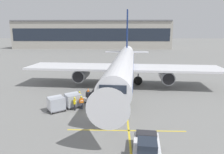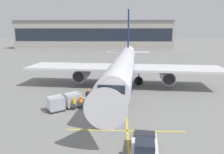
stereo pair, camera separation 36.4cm
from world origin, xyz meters
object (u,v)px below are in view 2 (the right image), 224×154
(baggage_cart_lead, at_px, (73,100))
(ground_crew_by_loader, at_px, (71,98))
(pushback_tug, at_px, (144,148))
(baggage_cart_second, at_px, (56,103))
(safety_cone_engine_keepout, at_px, (88,90))
(parked_airplane, at_px, (124,65))
(ground_crew_by_carts, at_px, (74,103))
(belt_loader, at_px, (97,95))
(ground_crew_marshaller, at_px, (80,96))
(ground_crew_wingwalker, at_px, (81,102))

(baggage_cart_lead, bearing_deg, ground_crew_by_loader, 113.36)
(baggage_cart_lead, height_order, pushback_tug, baggage_cart_lead)
(baggage_cart_second, distance_m, safety_cone_engine_keepout, 9.05)
(safety_cone_engine_keepout, bearing_deg, ground_crew_by_loader, -102.00)
(parked_airplane, height_order, ground_crew_by_carts, parked_airplane)
(belt_loader, height_order, ground_crew_marshaller, belt_loader)
(ground_crew_by_loader, height_order, ground_crew_marshaller, same)
(baggage_cart_second, height_order, safety_cone_engine_keepout, baggage_cart_second)
(ground_crew_marshaller, distance_m, safety_cone_engine_keepout, 5.72)
(parked_airplane, xyz_separation_m, belt_loader, (-4.00, -8.54, -3.00))
(ground_crew_by_carts, distance_m, ground_crew_wingwalker, 0.88)
(ground_crew_by_carts, bearing_deg, ground_crew_by_loader, 113.66)
(ground_crew_wingwalker, bearing_deg, ground_crew_marshaller, 105.89)
(safety_cone_engine_keepout, bearing_deg, baggage_cart_lead, -97.78)
(parked_airplane, xyz_separation_m, ground_crew_by_loader, (-7.25, -10.36, -2.87))
(ground_crew_wingwalker, height_order, safety_cone_engine_keepout, ground_crew_wingwalker)
(pushback_tug, distance_m, ground_crew_by_carts, 12.51)
(pushback_tug, distance_m, ground_crew_wingwalker, 12.40)
(belt_loader, xyz_separation_m, safety_cone_engine_keepout, (-1.91, 4.47, -0.58))
(ground_crew_by_carts, relative_size, safety_cone_engine_keepout, 2.86)
(baggage_cart_lead, distance_m, pushback_tug, 13.68)
(belt_loader, bearing_deg, ground_crew_marshaller, -151.79)
(baggage_cart_second, bearing_deg, ground_crew_by_loader, 58.24)
(pushback_tug, height_order, ground_crew_by_carts, pushback_tug)
(parked_airplane, height_order, baggage_cart_second, parked_airplane)
(baggage_cart_lead, distance_m, ground_crew_wingwalker, 1.42)
(belt_loader, relative_size, baggage_cart_lead, 1.79)
(ground_crew_marshaller, distance_m, ground_crew_wingwalker, 2.22)
(ground_crew_wingwalker, bearing_deg, baggage_cart_lead, 151.84)
(parked_airplane, bearing_deg, baggage_cart_second, -124.41)
(parked_airplane, distance_m, ground_crew_marshaller, 11.92)
(parked_airplane, height_order, ground_crew_wingwalker, parked_airplane)
(parked_airplane, distance_m, ground_crew_by_carts, 14.16)
(ground_crew_by_loader, bearing_deg, baggage_cart_lead, -66.64)
(ground_crew_marshaller, bearing_deg, parked_airplane, 57.36)
(belt_loader, distance_m, ground_crew_wingwalker, 3.72)
(belt_loader, distance_m, safety_cone_engine_keepout, 4.90)
(ground_crew_marshaller, relative_size, safety_cone_engine_keepout, 2.86)
(ground_crew_by_loader, bearing_deg, baggage_cart_second, -121.76)
(parked_airplane, xyz_separation_m, baggage_cart_lead, (-6.88, -11.20, -2.87))
(baggage_cart_second, bearing_deg, parked_airplane, 55.59)
(ground_crew_by_loader, bearing_deg, safety_cone_engine_keepout, 78.00)
(baggage_cart_second, bearing_deg, ground_crew_marshaller, 50.21)
(baggage_cart_lead, bearing_deg, ground_crew_by_carts, -66.12)
(baggage_cart_second, relative_size, ground_crew_wingwalker, 1.53)
(baggage_cart_second, distance_m, ground_crew_marshaller, 3.80)
(parked_airplane, xyz_separation_m, safety_cone_engine_keepout, (-5.91, -4.07, -3.58))
(parked_airplane, bearing_deg, ground_crew_by_carts, -117.47)
(pushback_tug, xyz_separation_m, ground_crew_by_loader, (-8.59, 11.77, 0.17))
(baggage_cart_second, height_order, ground_crew_by_carts, baggage_cart_second)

